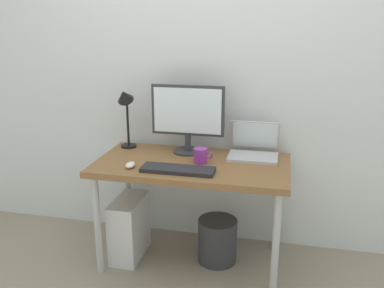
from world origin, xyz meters
TOP-DOWN VIEW (x-y plane):
  - ground_plane at (0.00, 0.00)m, footprint 6.00×6.00m
  - back_wall at (0.00, 0.38)m, footprint 4.40×0.04m
  - desk at (0.00, 0.00)m, footprint 1.22×0.65m
  - monitor at (-0.07, 0.19)m, footprint 0.49×0.20m
  - laptop at (0.37, 0.21)m, footprint 0.32×0.28m
  - desk_lamp at (-0.51, 0.19)m, footprint 0.11×0.16m
  - keyboard at (-0.05, -0.18)m, footprint 0.44×0.14m
  - mouse at (-0.35, -0.18)m, footprint 0.06×0.09m
  - coffee_mug at (0.06, -0.00)m, footprint 0.12×0.09m
  - computer_tower at (-0.43, -0.04)m, footprint 0.18×0.36m
  - wastebasket at (0.17, 0.03)m, footprint 0.26×0.26m

SIDE VIEW (x-z plane):
  - ground_plane at x=0.00m, z-range 0.00..0.00m
  - wastebasket at x=0.17m, z-range 0.00..0.30m
  - computer_tower at x=-0.43m, z-range 0.00..0.42m
  - desk at x=0.00m, z-range 0.28..0.99m
  - keyboard at x=-0.05m, z-range 0.71..0.73m
  - mouse at x=-0.35m, z-range 0.71..0.74m
  - coffee_mug at x=0.06m, z-range 0.71..0.80m
  - laptop at x=0.37m, z-range 0.65..0.87m
  - monitor at x=-0.07m, z-range 0.74..1.19m
  - desk_lamp at x=-0.51m, z-range 0.80..1.23m
  - back_wall at x=0.00m, z-range 0.00..2.60m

